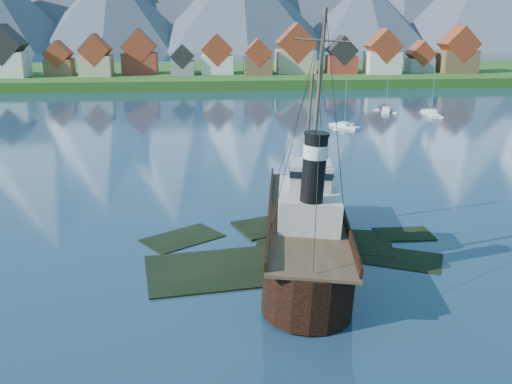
{
  "coord_description": "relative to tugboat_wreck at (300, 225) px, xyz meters",
  "views": [
    {
      "loc": [
        -6.05,
        -51.24,
        22.9
      ],
      "look_at": [
        -1.08,
        6.0,
        5.0
      ],
      "focal_mm": 40.0,
      "sensor_mm": 36.0,
      "label": 1
    }
  ],
  "objects": [
    {
      "name": "seawall",
      "position": [
        -2.88,
        131.15,
        -3.11
      ],
      "size": [
        600.0,
        2.5,
        2.0
      ],
      "primitive_type": "cube",
      "color": "#3F3D38",
      "rests_on": "ground"
    },
    {
      "name": "shore_bank",
      "position": [
        -2.88,
        169.15,
        -3.11
      ],
      "size": [
        600.0,
        80.0,
        3.2
      ],
      "primitive_type": "cube",
      "color": "#1A4112",
      "rests_on": "ground"
    },
    {
      "name": "sailboat_e",
      "position": [
        44.39,
        78.84,
        -2.87
      ],
      "size": [
        3.42,
        9.78,
        11.11
      ],
      "rotation": [
        0.0,
        0.0,
        -0.11
      ],
      "color": "silver",
      "rests_on": "ground"
    },
    {
      "name": "town",
      "position": [
        -36.0,
        151.34,
        5.87
      ],
      "size": [
        250.96,
        16.69,
        17.3
      ],
      "color": "maroon",
      "rests_on": "ground"
    },
    {
      "name": "sailboat_f",
      "position": [
        20.01,
        64.88,
        -2.88
      ],
      "size": [
        5.59,
        6.88,
        10.17
      ],
      "rotation": [
        0.0,
        0.0,
        0.61
      ],
      "color": "silver",
      "rests_on": "ground"
    },
    {
      "name": "ground",
      "position": [
        -2.88,
        -0.85,
        -3.11
      ],
      "size": [
        1400.0,
        1400.0,
        0.0
      ],
      "primitive_type": "plane",
      "color": "#172D41",
      "rests_on": "ground"
    },
    {
      "name": "tugboat_wreck",
      "position": [
        0.0,
        0.0,
        0.0
      ],
      "size": [
        7.27,
        31.32,
        24.82
      ],
      "rotation": [
        0.0,
        0.05,
        -0.13
      ],
      "color": "black",
      "rests_on": "ground"
    },
    {
      "name": "shoal",
      "position": [
        -1.11,
        1.31,
        -3.46
      ],
      "size": [
        31.71,
        21.24,
        1.14
      ],
      "color": "black",
      "rests_on": "ground"
    },
    {
      "name": "sailboat_d",
      "position": [
        35.08,
        84.42,
        -2.88
      ],
      "size": [
        4.33,
        7.69,
        10.24
      ],
      "rotation": [
        0.0,
        0.0,
        -0.35
      ],
      "color": "silver",
      "rests_on": "ground"
    }
  ]
}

